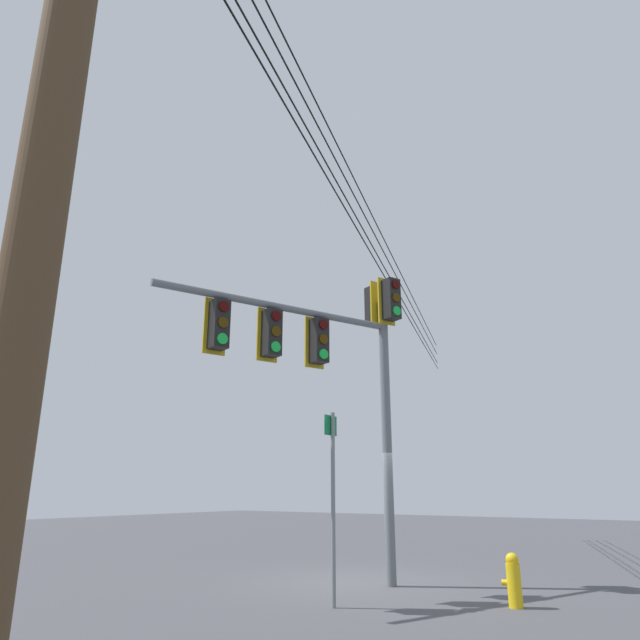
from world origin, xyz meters
name	(u,v)px	position (x,y,z in m)	size (l,w,h in m)	color
ground_plane	(360,583)	(0.00, 0.00, 0.00)	(60.00, 60.00, 0.00)	#47474C
signal_mast_assembly	(334,350)	(-0.23, 1.27, 4.49)	(2.49, 5.06, 6.25)	slate
utility_pole_wooden	(62,64)	(-3.53, 9.29, 4.15)	(1.68, 1.47, 8.05)	#4C3823
route_sign_primary	(332,486)	(-0.94, 2.44, 1.83)	(0.10, 0.37, 3.05)	slate
fire_hydrant	(514,580)	(-3.32, 0.84, 0.40)	(0.30, 0.22, 0.81)	yellow
overhead_wire_span	(389,267)	(-0.46, -0.86, 6.95)	(6.16, 20.31, 1.13)	black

